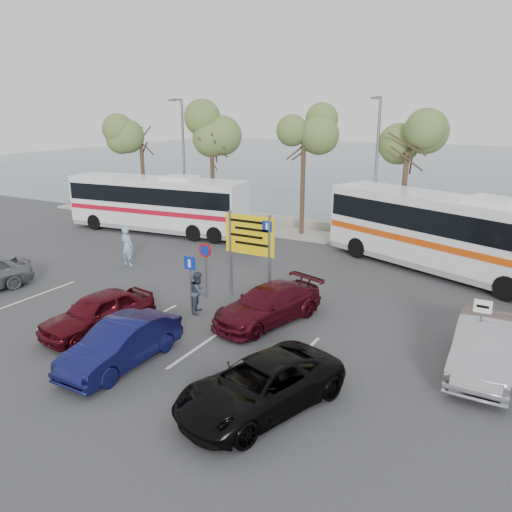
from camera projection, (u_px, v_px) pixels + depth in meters
The scene contains 24 objects.
ground at pixel (183, 321), 18.38m from camera, with size 120.00×120.00×0.00m, color #37373A.
kerb_strip at pixel (324, 237), 30.10m from camera, with size 44.00×2.40×0.15m, color #99958B.
seawall at pixel (336, 227), 31.71m from camera, with size 48.00×0.80×0.60m, color #9F947F.
sea at pixel (448, 166), 68.68m from camera, with size 140.00×140.00×0.00m, color #405566.
tree_far_left at pixel (140, 127), 34.85m from camera, with size 3.20×3.20×7.60m.
tree_left at pixel (211, 133), 32.15m from camera, with size 3.20×3.20×7.20m.
tree_mid at pixel (304, 124), 28.93m from camera, with size 3.20×3.20×8.00m.
tree_right at pixel (409, 136), 26.28m from camera, with size 3.20×3.20×7.40m.
street_lamp_left at pixel (183, 155), 33.07m from camera, with size 0.45×1.15×8.01m.
street_lamp_right at pixel (376, 165), 27.02m from camera, with size 0.45×1.15×8.01m.
direction_sign at pixel (250, 242), 19.91m from camera, with size 2.20×0.12×3.60m.
sign_no_stop at pixel (206, 261), 20.22m from camera, with size 0.60×0.08×2.35m.
sign_parking at pixel (190, 277), 18.72m from camera, with size 0.50×0.07×2.25m.
sign_taxi at pixel (480, 325), 14.67m from camera, with size 0.50×0.07×2.20m.
lane_markings at pixel (141, 325), 18.07m from camera, with size 12.02×4.20×0.01m, color silver, non-canonical shape.
coach_bus_left at pixel (157, 206), 31.31m from camera, with size 11.86×3.64×3.64m.
coach_bus_right at pixel (449, 237), 23.18m from camera, with size 12.52×7.29×3.89m.
car_blue at pixel (121, 344), 15.10m from camera, with size 1.46×4.18×1.38m, color #0F1246.
car_maroon at pixel (268, 305), 18.18m from camera, with size 1.86×4.57×1.33m, color #480C17.
car_red at pixel (98, 312), 17.38m from camera, with size 1.66×4.12×1.40m, color #4E0B14.
suv_black at pixel (260, 385), 12.87m from camera, with size 2.19×4.75×1.32m, color black.
car_silver_b at pixel (485, 347), 14.72m from camera, with size 1.63×4.68×1.54m, color #9B9BA0.
pedestrian_near at pixel (127, 246), 24.64m from camera, with size 0.72×0.47×1.98m, color #8BAACA.
pedestrian_far at pixel (198, 292), 18.99m from camera, with size 0.79×0.61×1.62m, color #343C4F.
Camera 1 is at (10.57, -13.51, 7.51)m, focal length 35.00 mm.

